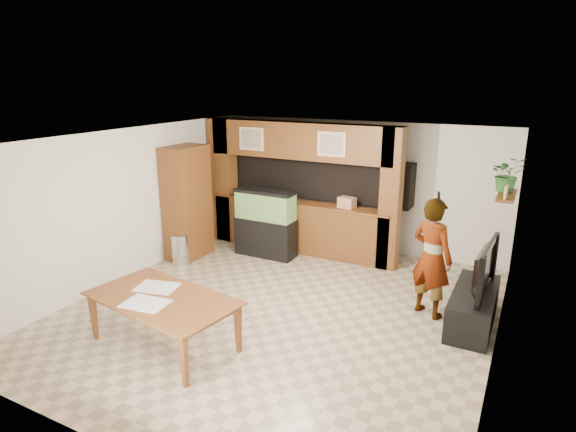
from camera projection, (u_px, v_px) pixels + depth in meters
The scene contains 21 objects.
floor at pixel (280, 310), 7.35m from camera, with size 6.50×6.50×0.00m, color tan.
ceiling at pixel (280, 139), 6.62m from camera, with size 6.50×6.50×0.00m, color white.
wall_back at pixel (356, 186), 9.75m from camera, with size 6.00×6.00×0.00m, color silver.
wall_left at pixel (128, 205), 8.31m from camera, with size 6.50×6.50×0.00m, color silver.
wall_right at pixel (504, 265), 5.66m from camera, with size 6.50×6.50×0.00m, color silver.
partition at pixel (301, 186), 9.65m from camera, with size 4.20×0.99×2.60m.
wall_clock at pixel (166, 162), 8.98m from camera, with size 0.05×0.25×0.25m.
wall_shelf at pixel (507, 195), 7.27m from camera, with size 0.25×0.90×0.04m, color brown.
pantry_cabinet at pixel (187, 202), 9.28m from camera, with size 0.55×0.89×2.18m, color brown.
trash_can at pixel (180, 249), 9.09m from camera, with size 0.32×0.32×0.58m, color #B2B2B7.
aquarium at pixel (266, 224), 9.44m from camera, with size 1.20×0.45×1.33m.
tv_stand at pixel (473, 307), 6.86m from camera, with size 0.57×1.54×0.51m, color black.
television at pixel (478, 267), 6.69m from camera, with size 1.26×0.16×0.72m, color black.
photo_frame at pixel (506, 192), 6.95m from camera, with size 0.03×0.15×0.20m, color tan.
potted_plant at pixel (508, 174), 7.34m from camera, with size 0.50×0.43×0.55m, color #296528.
person at pixel (432, 258), 6.98m from camera, with size 0.65×0.43×1.79m, color #8E6B4E.
microphone at pixel (439, 197), 6.56m from camera, with size 0.04×0.04×0.17m, color black.
dining_table at pixel (162, 323), 6.25m from camera, with size 1.98×1.10×0.70m, color brown.
newspaper_a at pixel (157, 287), 6.48m from camera, with size 0.55×0.40×0.01m, color silver.
newspaper_b at pixel (146, 303), 6.01m from camera, with size 0.55×0.40×0.01m, color silver.
counter_box at pixel (347, 203), 9.07m from camera, with size 0.31×0.21×0.21m, color #9E7556.
Camera 1 is at (3.17, -5.85, 3.42)m, focal length 30.00 mm.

